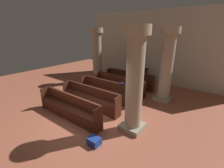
{
  "coord_description": "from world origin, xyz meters",
  "views": [
    {
      "loc": [
        3.89,
        -3.6,
        3.29
      ],
      "look_at": [
        -0.49,
        2.2,
        0.75
      ],
      "focal_mm": 24.56,
      "sensor_mm": 36.0,
      "label": 1
    }
  ],
  "objects_px": {
    "pew_row_3": "(90,97)",
    "kneeler_box_blue": "(94,141)",
    "hymn_book": "(122,83)",
    "lectern": "(145,77)",
    "pillar_aisle_side": "(167,64)",
    "pew_row_0": "(129,79)",
    "pew_row_2": "(106,89)",
    "pew_row_4": "(69,106)",
    "pillar_aisle_rear": "(135,80)",
    "pillar_far_side": "(97,55)",
    "pew_row_1": "(119,83)"
  },
  "relations": [
    {
      "from": "pew_row_0",
      "to": "hymn_book",
      "type": "distance_m",
      "value": 2.29
    },
    {
      "from": "pew_row_3",
      "to": "kneeler_box_blue",
      "type": "height_order",
      "value": "pew_row_3"
    },
    {
      "from": "pew_row_0",
      "to": "lectern",
      "type": "bearing_deg",
      "value": 65.57
    },
    {
      "from": "pew_row_2",
      "to": "pillar_aisle_rear",
      "type": "relative_size",
      "value": 0.92
    },
    {
      "from": "pew_row_4",
      "to": "pillar_aisle_rear",
      "type": "distance_m",
      "value": 2.84
    },
    {
      "from": "hymn_book",
      "to": "lectern",
      "type": "bearing_deg",
      "value": 95.74
    },
    {
      "from": "pew_row_4",
      "to": "pillar_far_side",
      "type": "xyz_separation_m",
      "value": [
        -2.32,
        4.24,
        1.31
      ]
    },
    {
      "from": "pew_row_0",
      "to": "pew_row_2",
      "type": "height_order",
      "value": "same"
    },
    {
      "from": "hymn_book",
      "to": "pillar_far_side",
      "type": "bearing_deg",
      "value": 150.67
    },
    {
      "from": "pillar_far_side",
      "to": "lectern",
      "type": "xyz_separation_m",
      "value": [
        2.84,
        1.44,
        -1.35
      ]
    },
    {
      "from": "pillar_aisle_rear",
      "to": "lectern",
      "type": "relative_size",
      "value": 3.2
    },
    {
      "from": "pew_row_2",
      "to": "pew_row_1",
      "type": "bearing_deg",
      "value": 90.0
    },
    {
      "from": "pew_row_2",
      "to": "lectern",
      "type": "distance_m",
      "value": 3.45
    },
    {
      "from": "lectern",
      "to": "pew_row_0",
      "type": "bearing_deg",
      "value": -114.43
    },
    {
      "from": "pew_row_0",
      "to": "kneeler_box_blue",
      "type": "height_order",
      "value": "pew_row_0"
    },
    {
      "from": "pillar_aisle_rear",
      "to": "kneeler_box_blue",
      "type": "relative_size",
      "value": 9.21
    },
    {
      "from": "pillar_aisle_rear",
      "to": "pillar_far_side",
      "type": "bearing_deg",
      "value": 144.18
    },
    {
      "from": "pew_row_2",
      "to": "pew_row_4",
      "type": "xyz_separation_m",
      "value": [
        0.0,
        -2.28,
        0.0
      ]
    },
    {
      "from": "hymn_book",
      "to": "pew_row_1",
      "type": "bearing_deg",
      "value": 131.47
    },
    {
      "from": "pew_row_3",
      "to": "pew_row_1",
      "type": "bearing_deg",
      "value": 90.0
    },
    {
      "from": "pew_row_3",
      "to": "pew_row_4",
      "type": "height_order",
      "value": "same"
    },
    {
      "from": "pillar_far_side",
      "to": "hymn_book",
      "type": "height_order",
      "value": "pillar_far_side"
    },
    {
      "from": "pillar_aisle_side",
      "to": "kneeler_box_blue",
      "type": "bearing_deg",
      "value": -96.75
    },
    {
      "from": "pew_row_1",
      "to": "kneeler_box_blue",
      "type": "bearing_deg",
      "value": -64.99
    },
    {
      "from": "pillar_aisle_side",
      "to": "kneeler_box_blue",
      "type": "relative_size",
      "value": 9.21
    },
    {
      "from": "pew_row_2",
      "to": "kneeler_box_blue",
      "type": "relative_size",
      "value": 8.43
    },
    {
      "from": "pew_row_1",
      "to": "pillar_aisle_side",
      "type": "relative_size",
      "value": 0.92
    },
    {
      "from": "pew_row_0",
      "to": "pillar_aisle_rear",
      "type": "bearing_deg",
      "value": -57.33
    },
    {
      "from": "pillar_far_side",
      "to": "hymn_book",
      "type": "relative_size",
      "value": 18.17
    },
    {
      "from": "pew_row_1",
      "to": "pillar_far_side",
      "type": "xyz_separation_m",
      "value": [
        -2.32,
        0.83,
        1.31
      ]
    },
    {
      "from": "pillar_aisle_rear",
      "to": "kneeler_box_blue",
      "type": "distance_m",
      "value": 2.25
    },
    {
      "from": "lectern",
      "to": "kneeler_box_blue",
      "type": "bearing_deg",
      "value": -77.93
    },
    {
      "from": "pew_row_2",
      "to": "pillar_far_side",
      "type": "xyz_separation_m",
      "value": [
        -2.32,
        1.97,
        1.31
      ]
    },
    {
      "from": "pillar_far_side",
      "to": "hymn_book",
      "type": "distance_m",
      "value": 3.73
    },
    {
      "from": "pew_row_0",
      "to": "lectern",
      "type": "distance_m",
      "value": 1.24
    },
    {
      "from": "pew_row_1",
      "to": "pew_row_2",
      "type": "bearing_deg",
      "value": -90.0
    },
    {
      "from": "kneeler_box_blue",
      "to": "pew_row_1",
      "type": "bearing_deg",
      "value": 115.01
    },
    {
      "from": "pew_row_2",
      "to": "pillar_far_side",
      "type": "relative_size",
      "value": 0.92
    },
    {
      "from": "hymn_book",
      "to": "kneeler_box_blue",
      "type": "relative_size",
      "value": 0.51
    },
    {
      "from": "pew_row_1",
      "to": "pew_row_4",
      "type": "distance_m",
      "value": 3.42
    },
    {
      "from": "pillar_aisle_rear",
      "to": "hymn_book",
      "type": "relative_size",
      "value": 18.17
    },
    {
      "from": "pew_row_3",
      "to": "hymn_book",
      "type": "bearing_deg",
      "value": 57.78
    },
    {
      "from": "pillar_aisle_rear",
      "to": "pew_row_4",
      "type": "bearing_deg",
      "value": -160.2
    },
    {
      "from": "pillar_far_side",
      "to": "pillar_aisle_rear",
      "type": "xyz_separation_m",
      "value": [
        4.69,
        -3.39,
        0.0
      ]
    },
    {
      "from": "pillar_aisle_side",
      "to": "pillar_aisle_rear",
      "type": "height_order",
      "value": "same"
    },
    {
      "from": "pew_row_4",
      "to": "pillar_aisle_side",
      "type": "height_order",
      "value": "pillar_aisle_side"
    },
    {
      "from": "lectern",
      "to": "hymn_book",
      "type": "bearing_deg",
      "value": -84.26
    },
    {
      "from": "pew_row_2",
      "to": "pew_row_0",
      "type": "bearing_deg",
      "value": 90.0
    },
    {
      "from": "pillar_aisle_rear",
      "to": "lectern",
      "type": "height_order",
      "value": "pillar_aisle_rear"
    },
    {
      "from": "pew_row_3",
      "to": "lectern",
      "type": "bearing_deg",
      "value": 83.55
    }
  ]
}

